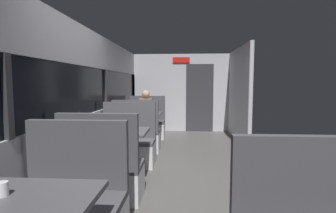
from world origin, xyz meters
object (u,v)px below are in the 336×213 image
Objects in this scene: bench_mid_window_facing_end at (103,174)px; bench_mid_window_facing_entry at (128,146)px; bench_far_window_facing_end at (137,136)px; bench_far_window_facing_entry at (147,125)px; dining_table_mid_window at (117,137)px; coffee_cup_secondary at (123,127)px; dining_table_far_window at (142,117)px; coffee_cup_primary at (2,189)px; bench_near_window_facing_entry at (72,209)px; seated_passenger at (146,118)px.

bench_mid_window_facing_entry is at bearing 90.00° from bench_mid_window_facing_end.
bench_far_window_facing_end is at bearing 90.00° from bench_mid_window_facing_end.
bench_far_window_facing_entry is at bearing 90.00° from bench_far_window_facing_end.
bench_mid_window_facing_entry is at bearing 90.00° from dining_table_mid_window.
bench_far_window_facing_end is (0.00, 2.28, 0.00)m from bench_mid_window_facing_end.
dining_table_far_window is at bearing 92.03° from coffee_cup_secondary.
bench_mid_window_facing_end is 2.28m from bench_far_window_facing_end.
bench_mid_window_facing_entry and bench_far_window_facing_entry have the same top height.
dining_table_mid_window is 2.25m from coffee_cup_primary.
bench_near_window_facing_entry is at bearing -90.00° from dining_table_far_window.
coffee_cup_secondary is (0.08, 0.76, 0.46)m from bench_mid_window_facing_end.
dining_table_mid_window is at bearing -90.00° from dining_table_far_window.
seated_passenger reaches higher than bench_far_window_facing_entry.
bench_mid_window_facing_entry is 1.61m from dining_table_far_window.
seated_passenger is (0.00, 2.21, 0.21)m from bench_mid_window_facing_entry.
coffee_cup_secondary is at bearing 87.25° from bench_near_window_facing_entry.
bench_near_window_facing_entry is 4.56m from bench_far_window_facing_entry.
bench_far_window_facing_end is 12.22× the size of coffee_cup_secondary.
dining_table_mid_window and dining_table_far_window have the same top height.
seated_passenger reaches higher than coffee_cup_primary.
bench_mid_window_facing_entry is (0.00, 0.70, -0.31)m from dining_table_mid_window.
coffee_cup_secondary is (0.08, -0.64, 0.46)m from bench_mid_window_facing_entry.
bench_near_window_facing_entry is 1.00× the size of bench_far_window_facing_end.
bench_mid_window_facing_end is 1.40m from bench_mid_window_facing_entry.
bench_far_window_facing_end is (0.00, -0.70, -0.31)m from dining_table_far_window.
bench_mid_window_facing_end is 1.61m from coffee_cup_primary.
bench_mid_window_facing_end is 12.22× the size of coffee_cup_secondary.
bench_near_window_facing_entry is at bearing -90.00° from bench_far_window_facing_entry.
coffee_cup_primary is (-0.13, -2.94, 0.46)m from bench_mid_window_facing_entry.
bench_far_window_facing_entry reaches higher than dining_table_far_window.
dining_table_far_window is at bearing 90.00° from bench_mid_window_facing_entry.
bench_mid_window_facing_end and bench_far_window_facing_entry have the same top height.
bench_near_window_facing_entry is at bearing 78.80° from coffee_cup_primary.
bench_near_window_facing_entry and bench_mid_window_facing_end have the same top height.
bench_far_window_facing_end is (0.00, 1.58, -0.31)m from dining_table_mid_window.
bench_near_window_facing_entry is 2.28m from bench_mid_window_facing_entry.
bench_mid_window_facing_end reaches higher than dining_table_mid_window.
bench_far_window_facing_end is (0.00, 3.16, 0.00)m from bench_near_window_facing_entry.
dining_table_far_window is 4.52m from coffee_cup_primary.
dining_table_mid_window is at bearing 86.67° from coffee_cup_primary.
bench_mid_window_facing_end reaches higher than coffee_cup_secondary.
bench_mid_window_facing_end is at bearing -90.00° from seated_passenger.
bench_mid_window_facing_entry is at bearing -90.00° from seated_passenger.
bench_mid_window_facing_end and bench_far_window_facing_end have the same top height.
bench_far_window_facing_end is at bearing -90.00° from bench_far_window_facing_entry.
bench_mid_window_facing_end is 3.61m from seated_passenger.
dining_table_mid_window is 0.82× the size of bench_far_window_facing_end.
bench_far_window_facing_entry is at bearing 90.00° from bench_near_window_facing_entry.
dining_table_far_window is at bearing 90.00° from bench_mid_window_facing_end.
bench_mid_window_facing_entry is at bearing -90.00° from bench_far_window_facing_entry.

